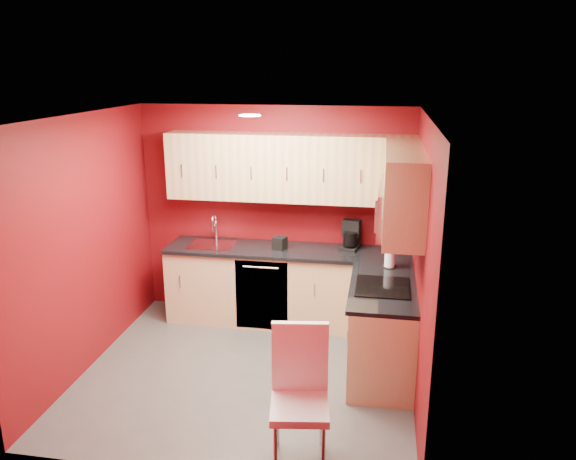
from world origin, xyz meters
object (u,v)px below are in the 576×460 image
(sink, at_px, (212,242))
(microwave, at_px, (399,211))
(dining_chair, at_px, (300,400))
(coffee_maker, at_px, (350,235))
(napkin_holder, at_px, (280,243))
(paper_towel, at_px, (390,256))

(sink, bearing_deg, microwave, -25.60)
(sink, bearing_deg, dining_chair, -59.77)
(coffee_maker, relative_size, napkin_holder, 2.30)
(paper_towel, bearing_deg, coffee_maker, 130.41)
(microwave, bearing_deg, napkin_holder, 142.85)
(coffee_maker, height_order, dining_chair, coffee_maker)
(napkin_holder, bearing_deg, microwave, -37.15)
(dining_chair, bearing_deg, napkin_holder, 95.62)
(microwave, distance_m, coffee_maker, 1.34)
(coffee_maker, relative_size, dining_chair, 0.31)
(sink, xyz_separation_m, napkin_holder, (0.81, -0.03, 0.04))
(microwave, relative_size, coffee_maker, 2.31)
(sink, bearing_deg, paper_towel, -11.82)
(paper_towel, relative_size, dining_chair, 0.23)
(microwave, distance_m, paper_towel, 0.85)
(coffee_maker, bearing_deg, dining_chair, -81.81)
(sink, bearing_deg, coffee_maker, 3.59)
(coffee_maker, bearing_deg, napkin_holder, -157.65)
(microwave, bearing_deg, sink, 154.40)
(microwave, xyz_separation_m, paper_towel, (-0.05, 0.58, -0.63))
(napkin_holder, bearing_deg, coffee_maker, 9.69)
(coffee_maker, height_order, napkin_holder, coffee_maker)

